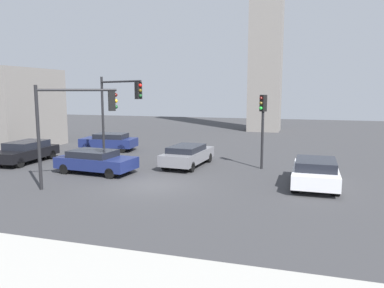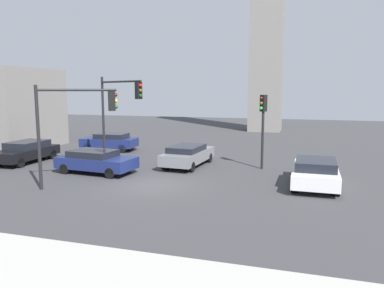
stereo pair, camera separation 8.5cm
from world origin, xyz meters
name	(u,v)px [view 2 (the right image)]	position (x,y,z in m)	size (l,w,h in m)	color
ground_plane	(152,185)	(0.00, 0.00, 0.00)	(95.07, 95.07, 0.00)	#38383A
sidewalk_corner	(15,266)	(0.00, -9.50, 0.07)	(34.23, 3.43, 0.15)	#A8A59E
traffic_light_0	(263,117)	(4.90, 5.72, 3.19)	(0.45, 0.48, 4.54)	black
traffic_light_1	(76,114)	(-3.45, -1.24, 3.64)	(3.15, 2.45, 5.06)	black
traffic_light_2	(119,102)	(-3.95, 4.18, 4.05)	(3.94, 2.36, 5.69)	black
car_0	(26,151)	(-10.53, 3.29, 0.75)	(2.12, 4.76, 1.41)	black
car_1	(315,172)	(7.96, 2.19, 0.74)	(2.24, 4.77, 1.40)	silver
car_2	(110,141)	(-7.59, 9.34, 0.75)	(4.46, 2.31, 1.39)	navy
car_3	(188,155)	(0.28, 5.20, 0.74)	(2.35, 4.93, 1.35)	slate
car_4	(96,161)	(-4.28, 1.74, 0.72)	(4.72, 2.44, 1.33)	navy
skyline_tower	(268,11)	(2.74, 28.14, 13.82)	(3.69, 3.69, 27.63)	gray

